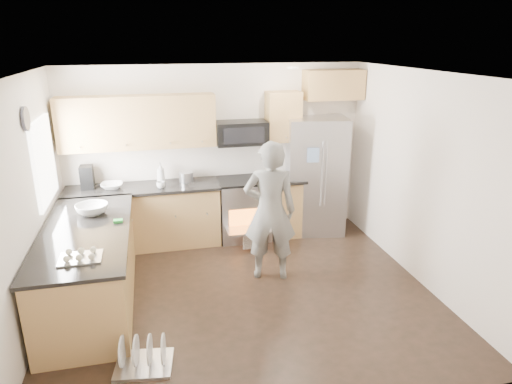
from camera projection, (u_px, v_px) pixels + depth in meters
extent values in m
plane|color=black|center=(244.00, 295.00, 5.52)|extent=(4.50, 4.50, 0.00)
cube|color=white|center=(216.00, 152.00, 6.95)|extent=(4.50, 0.04, 2.60)
cube|color=white|center=(299.00, 282.00, 3.26)|extent=(4.50, 0.04, 2.60)
cube|color=white|center=(25.00, 210.00, 4.62)|extent=(0.04, 4.00, 2.60)
cube|color=white|center=(422.00, 180.00, 5.59)|extent=(0.04, 4.00, 2.60)
cube|color=white|center=(242.00, 74.00, 4.69)|extent=(4.50, 4.00, 0.04)
cube|color=white|center=(44.00, 161.00, 5.47)|extent=(0.04, 1.00, 1.00)
cylinder|color=#FFE8CC|center=(293.00, 68.00, 5.90)|extent=(0.14, 0.14, 0.02)
cylinder|color=#474754|center=(26.00, 119.00, 4.77)|extent=(0.03, 0.26, 0.26)
cube|color=olive|center=(145.00, 218.00, 6.71)|extent=(2.15, 0.60, 0.87)
cube|color=black|center=(143.00, 188.00, 6.55)|extent=(2.19, 0.64, 0.04)
cube|color=olive|center=(284.00, 207.00, 7.16)|extent=(0.50, 0.60, 0.87)
cube|color=black|center=(285.00, 178.00, 7.00)|extent=(0.54, 0.64, 0.04)
cube|color=olive|center=(138.00, 122.00, 6.38)|extent=(2.16, 0.33, 0.74)
cube|color=olive|center=(283.00, 117.00, 6.84)|extent=(0.50, 0.33, 0.74)
cube|color=olive|center=(333.00, 85.00, 6.86)|extent=(0.90, 0.33, 0.44)
imported|color=silver|center=(112.00, 186.00, 6.46)|extent=(0.31, 0.31, 0.08)
imported|color=silver|center=(161.00, 173.00, 6.67)|extent=(0.12, 0.12, 0.30)
imported|color=silver|center=(161.00, 185.00, 6.46)|extent=(0.12, 0.12, 0.09)
cylinder|color=#B7B7BC|center=(186.00, 177.00, 6.76)|extent=(0.21, 0.21, 0.15)
cube|color=black|center=(87.00, 177.00, 6.42)|extent=(0.17, 0.21, 0.33)
cylinder|color=#B7B7BC|center=(278.00, 173.00, 7.08)|extent=(0.09, 0.09, 0.07)
cube|color=olive|center=(90.00, 269.00, 5.24)|extent=(0.90, 2.30, 0.87)
cube|color=black|center=(85.00, 231.00, 5.09)|extent=(0.96, 2.36, 0.04)
imported|color=silver|center=(92.00, 209.00, 5.52)|extent=(0.38, 0.38, 0.12)
cube|color=green|center=(118.00, 221.00, 5.28)|extent=(0.10, 0.07, 0.03)
cube|color=#B7B7BC|center=(80.00, 255.00, 4.39)|extent=(0.40, 0.30, 0.08)
cube|color=#B7B7BC|center=(244.00, 209.00, 7.00)|extent=(0.76, 0.62, 0.90)
cube|color=black|center=(243.00, 181.00, 6.85)|extent=(0.76, 0.60, 0.03)
cube|color=orange|center=(248.00, 220.00, 6.73)|extent=(0.56, 0.02, 0.34)
cube|color=#B7B7BC|center=(250.00, 230.00, 6.60)|extent=(0.70, 0.34, 0.03)
cube|color=white|center=(251.00, 240.00, 6.60)|extent=(0.24, 0.03, 0.28)
cube|color=black|center=(241.00, 133.00, 6.74)|extent=(0.76, 0.40, 0.34)
cube|color=#B7B7BC|center=(315.00, 176.00, 7.12)|extent=(1.00, 0.84, 1.82)
cylinder|color=#B7B7BC|center=(322.00, 174.00, 6.74)|extent=(0.02, 0.02, 0.99)
cylinder|color=#B7B7BC|center=(326.00, 174.00, 6.76)|extent=(0.02, 0.02, 0.99)
cube|color=#FF93D4|center=(335.00, 186.00, 6.86)|extent=(0.23, 0.05, 0.30)
cube|color=#84A6D4|center=(313.00, 155.00, 6.62)|extent=(0.18, 0.04, 0.22)
imported|color=gray|center=(270.00, 211.00, 5.68)|extent=(0.73, 0.56, 1.80)
cube|color=#B7B7BC|center=(144.00, 364.00, 4.32)|extent=(0.58, 0.49, 0.03)
cylinder|color=silver|center=(122.00, 351.00, 4.26)|extent=(0.06, 0.29, 0.29)
cylinder|color=silver|center=(136.00, 350.00, 4.27)|extent=(0.06, 0.29, 0.29)
cylinder|color=silver|center=(150.00, 350.00, 4.28)|extent=(0.06, 0.29, 0.29)
cylinder|color=silver|center=(163.00, 349.00, 4.29)|extent=(0.06, 0.29, 0.29)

